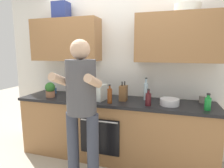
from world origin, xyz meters
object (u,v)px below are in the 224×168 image
Objects in this scene: cup_tea at (54,91)px; grocery_bag_produce at (96,92)px; bottle_syrup at (81,91)px; mixing_bowl at (170,102)px; bottle_water at (146,91)px; cup_stoneware at (202,100)px; bottle_wine at (148,99)px; person_standing at (81,102)px; bottle_vinegar at (110,95)px; cup_ceramic at (69,95)px; knife_block at (123,93)px; bottle_soda at (208,103)px; potted_herb at (50,89)px.

cup_tea is 0.36× the size of grocery_bag_produce.
mixing_bowl is (1.33, -0.13, -0.04)m from bottle_syrup.
bottle_water is 1.31× the size of mixing_bowl.
bottle_wine is at bearing -153.14° from cup_stoneware.
person_standing is 6.71× the size of bottle_vinegar.
knife_block reaches higher than cup_ceramic.
cup_ceramic is at bearing -168.69° from bottle_water.
person_standing is at bearing -115.30° from knife_block.
bottle_wine is 1.00× the size of bottle_syrup.
cup_tea is 0.87m from grocery_bag_produce.
grocery_bag_produce is (0.84, -0.19, 0.07)m from cup_tea.
bottle_soda is at bearing 1.26° from bottle_wine.
bottle_vinegar reaches higher than bottle_soda.
cup_tea is at bearing 174.52° from knife_block.
knife_block is (0.14, 0.20, 0.00)m from bottle_vinegar.
bottle_vinegar is 0.79m from mixing_bowl.
cup_ceramic is 0.31m from potted_herb.
cup_stoneware is (2.29, 0.06, 0.00)m from cup_tea.
bottle_soda is 0.45m from mixing_bowl.
mixing_bowl is at bearing 167.98° from bottle_soda.
mixing_bowl is 1.77m from potted_herb.
bottle_vinegar is 0.28m from grocery_bag_produce.
cup_stoneware is at bearing 31.98° from person_standing.
cup_ceramic is 1.91m from cup_stoneware.
cup_ceramic is (-1.20, 0.08, -0.05)m from bottle_wine.
person_standing is 0.52m from bottle_vinegar.
bottle_wine is 1.09m from bottle_syrup.
cup_tea is 0.97× the size of cup_stoneware.
potted_herb is (-2.19, -0.30, 0.07)m from cup_stoneware.
bottle_syrup is at bearing 174.22° from knife_block.
person_standing is 6.28× the size of knife_block.
grocery_bag_produce reaches higher than cup_ceramic.
person_standing is at bearing -127.45° from bottle_water.
potted_herb is (-0.44, -0.19, 0.03)m from bottle_syrup.
cup_stoneware is at bearing 3.50° from bottle_syrup.
potted_herb is (-0.99, 0.09, 0.01)m from bottle_vinegar.
knife_block is at bearing -5.78° from bottle_syrup.
bottle_vinegar is 1.27× the size of bottle_soda.
cup_stoneware is at bearing 26.86° from bottle_wine.
knife_block is at bearing -5.48° from cup_tea.
cup_ceramic is (-0.69, 0.11, -0.06)m from bottle_vinegar.
bottle_wine is 1.09× the size of bottle_soda.
knife_block is (-1.08, 0.16, 0.02)m from bottle_soda.
bottle_vinegar reaches higher than mixing_bowl.
person_standing reaches higher than bottle_syrup.
cup_ceramic is 0.38× the size of potted_herb.
person_standing is 1.64m from cup_stoneware.
bottle_vinegar is 0.94× the size of knife_block.
knife_block reaches higher than mixing_bowl.
knife_block reaches higher than cup_tea.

